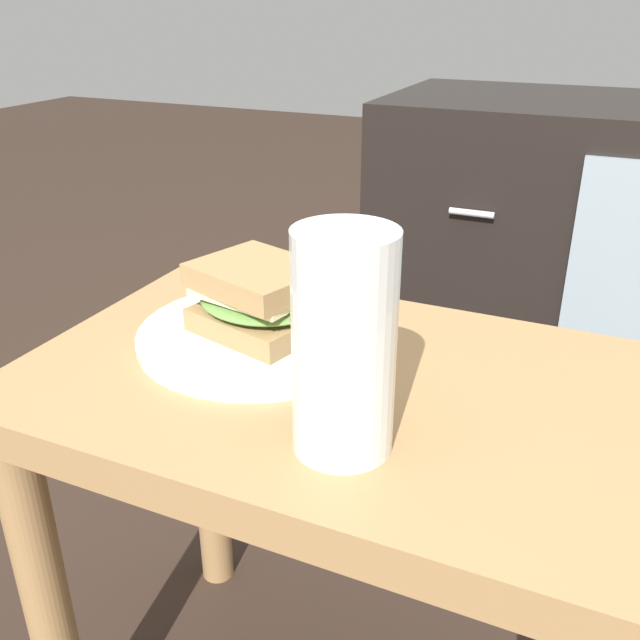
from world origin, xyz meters
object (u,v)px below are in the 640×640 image
at_px(beer_glass, 344,348).
at_px(tv_cabinet, 626,256).
at_px(plate, 260,334).
at_px(sandwich_front, 259,298).

bearing_deg(beer_glass, tv_cabinet, 80.37).
xyz_separation_m(plate, beer_glass, (0.14, -0.13, 0.08)).
relative_size(tv_cabinet, plate, 4.09).
distance_m(plate, sandwich_front, 0.04).
xyz_separation_m(sandwich_front, beer_glass, (0.14, -0.13, 0.04)).
distance_m(tv_cabinet, sandwich_front, 0.99).
height_order(tv_cabinet, plate, tv_cabinet).
height_order(tv_cabinet, beer_glass, beer_glass).
bearing_deg(plate, beer_glass, -42.79).
distance_m(tv_cabinet, plate, 0.98).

